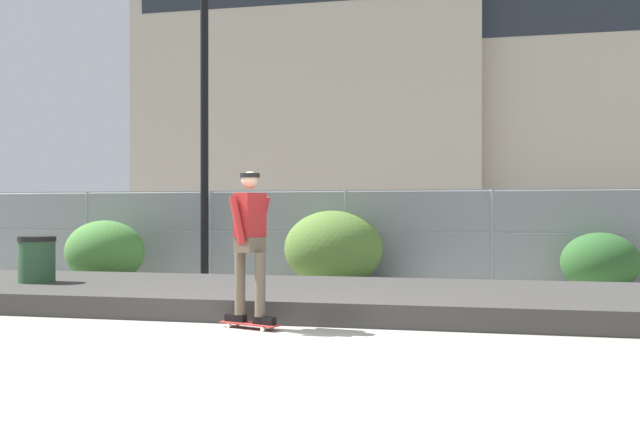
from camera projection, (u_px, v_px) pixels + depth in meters
The scene contains 12 objects.
ground_plane at pixel (219, 346), 7.74m from camera, with size 120.00×120.00×0.00m, color #9E998E.
gravel_berm at pixel (298, 297), 10.98m from camera, with size 17.55×3.65×0.30m, color #3D3A38.
skateboard at pixel (250, 324), 8.91m from camera, with size 0.82×0.45×0.07m.
skater at pixel (250, 236), 8.91m from camera, with size 0.71×0.62×1.84m.
chain_fence at pixel (345, 236), 14.59m from camera, with size 17.12×0.06×1.85m.
street_lamp at pixel (204, 48), 14.59m from camera, with size 0.44×0.44×7.65m.
parked_car_near at pixel (200, 235), 17.97m from camera, with size 4.56×2.28×1.66m.
library_building at pixel (323, 57), 49.53m from camera, with size 21.11×14.29×23.75m.
shrub_left at pixel (105, 252), 14.57m from camera, with size 1.61×1.32×1.25m.
shrub_center at pixel (333, 249), 13.80m from camera, with size 1.87×1.53×1.44m.
shrub_right at pixel (600, 262), 12.95m from camera, with size 1.36×1.12×1.05m.
trash_bin at pixel (37, 268), 11.65m from camera, with size 0.59×0.59×1.03m.
Camera 1 is at (2.77, -7.31, 1.43)m, focal length 41.22 mm.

